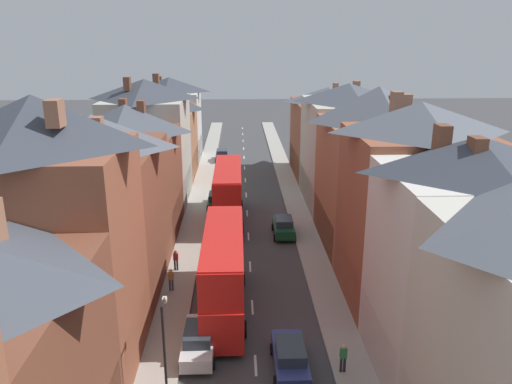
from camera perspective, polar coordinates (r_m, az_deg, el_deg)
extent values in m
cube|color=#A8A399|center=(51.66, -6.73, -1.68)|extent=(2.20, 104.00, 0.14)
cube|color=#A8A399|center=(51.82, 4.59, -1.55)|extent=(2.20, 104.00, 0.14)
cube|color=silver|center=(28.25, -0.05, -19.19)|extent=(0.14, 1.80, 0.01)
cube|color=silver|center=(33.26, -0.42, -13.02)|extent=(0.14, 1.80, 0.01)
cube|color=silver|center=(38.55, -0.68, -8.50)|extent=(0.14, 1.80, 0.01)
cube|color=silver|center=(44.03, -0.87, -5.09)|extent=(0.14, 1.80, 0.01)
cube|color=silver|center=(49.62, -1.02, -2.45)|extent=(0.14, 1.80, 0.01)
cube|color=silver|center=(55.30, -1.14, -0.34)|extent=(0.14, 1.80, 0.01)
cube|color=silver|center=(61.05, -1.23, 1.38)|extent=(0.14, 1.80, 0.01)
cube|color=silver|center=(66.83, -1.31, 2.79)|extent=(0.14, 1.80, 0.01)
cube|color=silver|center=(72.66, -1.38, 3.99)|extent=(0.14, 1.80, 0.01)
cube|color=silver|center=(78.50, -1.43, 5.00)|extent=(0.14, 1.80, 0.01)
cube|color=silver|center=(84.37, -1.48, 5.87)|extent=(0.14, 1.80, 0.01)
cube|color=silver|center=(90.26, -1.53, 6.63)|extent=(0.14, 1.80, 0.01)
cube|color=silver|center=(96.16, -1.56, 7.30)|extent=(0.14, 1.80, 0.01)
cube|color=#935138|center=(27.28, -22.24, -7.54)|extent=(8.00, 7.41, 11.89)
cube|color=olive|center=(28.27, -13.38, -15.77)|extent=(0.12, 6.82, 3.20)
pyramid|color=#383D47|center=(25.28, -24.09, 7.40)|extent=(8.00, 7.41, 2.43)
cube|color=#99664C|center=(23.18, -21.99, 8.33)|extent=(0.60, 0.90, 1.17)
cube|color=brown|center=(35.49, -17.32, -2.98)|extent=(8.00, 10.44, 9.94)
cube|color=navy|center=(35.95, -10.71, -8.02)|extent=(0.12, 9.60, 3.20)
pyramid|color=#565B66|center=(33.95, -18.24, 6.64)|extent=(8.00, 10.44, 2.16)
cube|color=#99664C|center=(31.21, -19.98, 6.92)|extent=(0.60, 0.90, 1.42)
cube|color=#99664C|center=(32.02, -17.64, 7.15)|extent=(0.60, 0.90, 1.16)
cube|color=brown|center=(44.70, -14.12, 0.87)|extent=(8.00, 9.24, 9.07)
cube|color=#1E5133|center=(44.95, -8.93, -2.65)|extent=(0.12, 8.51, 3.20)
pyramid|color=#474C56|center=(43.48, -14.68, 8.11)|extent=(8.00, 9.24, 2.37)
cube|color=brown|center=(45.74, -14.94, 9.41)|extent=(0.60, 0.90, 1.38)
cube|color=brown|center=(43.35, -12.97, 9.20)|extent=(0.60, 0.90, 1.47)
cube|color=#BCB7A8|center=(53.39, -12.20, 4.63)|extent=(8.00, 9.48, 10.82)
cube|color=olive|center=(53.79, -7.81, 0.76)|extent=(0.12, 8.72, 3.20)
pyramid|color=#383D47|center=(52.40, -12.64, 11.44)|extent=(8.00, 9.48, 1.93)
cube|color=brown|center=(54.42, -11.35, 12.44)|extent=(0.60, 0.90, 1.34)
cube|color=brown|center=(50.89, -14.50, 11.88)|extent=(0.60, 0.90, 1.30)
cube|color=#B2704C|center=(62.95, -10.66, 5.47)|extent=(8.00, 9.81, 8.32)
cube|color=black|center=(63.05, -6.98, 3.27)|extent=(0.12, 9.02, 3.20)
pyramid|color=#383D47|center=(62.10, -10.93, 10.24)|extent=(8.00, 9.81, 2.25)
cube|color=brown|center=(62.42, -10.14, 10.81)|extent=(0.60, 0.90, 1.07)
cube|color=brown|center=(60.44, -11.54, 10.59)|extent=(0.60, 0.90, 1.21)
cube|color=silver|center=(71.35, -9.68, 7.41)|extent=(8.00, 7.69, 9.55)
cube|color=#1E5133|center=(71.54, -6.42, 4.98)|extent=(0.12, 7.08, 3.20)
pyramid|color=#383D47|center=(70.60, -9.92, 12.00)|extent=(8.00, 7.69, 1.94)
cube|color=brown|center=(71.49, -10.96, 12.45)|extent=(0.60, 0.90, 1.08)
cube|color=silver|center=(27.14, 22.35, -8.94)|extent=(8.00, 7.13, 10.82)
cube|color=maroon|center=(27.69, 13.63, -16.56)|extent=(0.12, 6.56, 3.20)
pyramid|color=#383D47|center=(25.15, 23.97, 3.97)|extent=(8.00, 7.13, 1.67)
cube|color=brown|center=(25.03, 20.50, 5.79)|extent=(0.60, 0.90, 1.26)
cube|color=brown|center=(24.29, 23.95, 4.67)|extent=(0.60, 0.90, 0.93)
cube|color=#935138|center=(33.53, 17.23, -2.96)|extent=(8.00, 8.09, 11.25)
cube|color=maroon|center=(34.06, 10.26, -9.50)|extent=(0.12, 7.44, 3.20)
pyramid|color=#565B66|center=(31.94, 18.29, 8.15)|extent=(8.00, 8.09, 1.87)
cube|color=#99664C|center=(33.38, 16.70, 9.68)|extent=(0.60, 0.90, 1.18)
cube|color=#99664C|center=(33.14, 15.75, 9.85)|extent=(0.60, 0.90, 1.34)
cube|color=#A36042|center=(42.04, 13.19, 0.80)|extent=(8.00, 10.37, 10.34)
cube|color=#1E5133|center=(42.33, 7.69, -3.88)|extent=(0.12, 9.54, 3.20)
pyramid|color=#565B66|center=(40.71, 13.83, 9.70)|extent=(8.00, 10.37, 2.81)
cube|color=brown|center=(39.50, 15.62, 10.05)|extent=(0.60, 0.90, 0.96)
cube|color=#BCB7A8|center=(52.13, 10.20, 4.36)|extent=(8.00, 11.18, 10.68)
cube|color=olive|center=(52.40, 5.77, 0.39)|extent=(0.12, 10.29, 3.20)
pyramid|color=#474C56|center=(51.12, 10.58, 11.16)|extent=(8.00, 11.18, 1.74)
cube|color=#99664C|center=(52.67, 11.41, 11.82)|extent=(0.60, 0.90, 0.98)
cube|color=#935138|center=(63.10, 8.06, 6.04)|extent=(8.00, 11.38, 9.23)
cube|color=olive|center=(63.19, 4.42, 3.38)|extent=(0.12, 10.47, 3.20)
pyramid|color=#565B66|center=(62.27, 8.28, 11.00)|extent=(8.00, 11.38, 1.75)
cube|color=#99664C|center=(64.59, 9.08, 11.70)|extent=(0.60, 0.90, 1.15)
cube|color=red|center=(46.98, -3.18, -1.51)|extent=(2.44, 10.80, 2.50)
cube|color=red|center=(46.26, -3.23, 1.31)|extent=(2.44, 10.58, 2.30)
cube|color=red|center=(45.94, -3.25, 2.75)|extent=(2.39, 10.37, 0.10)
cube|color=#28333D|center=(52.01, -3.08, 0.61)|extent=(2.20, 0.10, 1.20)
cube|color=#28333D|center=(51.39, -3.12, 3.07)|extent=(2.20, 0.10, 1.10)
cube|color=#28333D|center=(46.94, -4.63, -1.23)|extent=(0.06, 9.18, 0.90)
cube|color=#28333D|center=(46.27, -4.70, 1.41)|extent=(0.06, 9.18, 0.90)
cube|color=yellow|center=(51.20, -3.13, 3.93)|extent=(1.34, 0.08, 0.32)
cylinder|color=black|center=(50.56, -4.47, -1.52)|extent=(0.30, 1.00, 1.00)
cylinder|color=black|center=(50.51, -1.71, -1.50)|extent=(0.30, 1.00, 1.00)
cylinder|color=black|center=(44.63, -4.79, -4.15)|extent=(0.30, 1.00, 1.00)
cylinder|color=black|center=(44.58, -1.64, -4.12)|extent=(0.30, 1.00, 1.00)
cube|color=red|center=(32.19, -3.67, -10.81)|extent=(2.44, 10.80, 2.50)
cube|color=red|center=(31.13, -3.76, -6.91)|extent=(2.44, 10.58, 2.30)
cube|color=red|center=(30.66, -3.80, -4.87)|extent=(2.39, 10.37, 0.10)
cube|color=#28333D|center=(36.91, -3.47, -6.61)|extent=(2.20, 0.10, 1.20)
cube|color=#28333D|center=(36.04, -3.53, -3.26)|extent=(2.20, 0.10, 1.10)
cube|color=#28333D|center=(32.13, -5.84, -10.42)|extent=(0.06, 9.18, 0.90)
cube|color=#28333D|center=(31.15, -5.96, -6.75)|extent=(0.06, 9.18, 0.90)
cube|color=yellow|center=(35.76, -3.56, -2.07)|extent=(1.34, 0.08, 0.32)
cylinder|color=black|center=(35.74, -5.48, -9.90)|extent=(0.30, 1.00, 1.00)
cylinder|color=black|center=(35.67, -1.51, -9.88)|extent=(0.30, 1.00, 1.00)
cylinder|color=black|center=(30.28, -6.17, -15.39)|extent=(0.30, 1.00, 1.00)
cylinder|color=black|center=(30.20, -1.38, -15.38)|extent=(0.30, 1.00, 1.00)
cube|color=navy|center=(70.32, -3.89, 4.08)|extent=(1.70, 3.96, 0.79)
cube|color=#28333D|center=(69.97, -3.91, 4.60)|extent=(1.46, 1.98, 0.60)
cylinder|color=black|center=(71.63, -4.54, 3.99)|extent=(0.20, 0.62, 0.62)
cylinder|color=black|center=(71.58, -3.17, 4.01)|extent=(0.20, 0.62, 0.62)
cylinder|color=black|center=(69.25, -4.62, 3.52)|extent=(0.20, 0.62, 0.62)
cylinder|color=black|center=(69.19, -3.21, 3.54)|extent=(0.20, 0.62, 0.62)
cube|color=silver|center=(28.95, -6.55, -16.64)|extent=(1.70, 4.58, 0.76)
cube|color=#28333D|center=(28.39, -6.64, -15.76)|extent=(1.46, 2.29, 0.60)
cylinder|color=black|center=(30.42, -7.98, -15.72)|extent=(0.20, 0.62, 0.62)
cylinder|color=black|center=(30.29, -4.66, -15.75)|extent=(0.20, 0.62, 0.62)
cylinder|color=black|center=(28.10, -8.57, -18.87)|extent=(0.20, 0.62, 0.62)
cylinder|color=black|center=(27.96, -4.91, -18.93)|extent=(0.20, 0.62, 0.62)
cube|color=#144728|center=(51.21, -4.53, -1.10)|extent=(1.70, 4.22, 0.69)
cube|color=#28333D|center=(50.81, -4.56, -0.48)|extent=(1.46, 2.11, 0.60)
cylinder|color=black|center=(52.60, -5.39, -1.01)|extent=(0.20, 0.62, 0.62)
cylinder|color=black|center=(52.53, -3.54, -0.99)|extent=(0.20, 0.62, 0.62)
cylinder|color=black|center=(50.13, -5.56, -1.95)|extent=(0.20, 0.62, 0.62)
cylinder|color=black|center=(50.05, -3.61, -1.93)|extent=(0.20, 0.62, 0.62)
cube|color=#144728|center=(44.06, 3.16, -4.11)|extent=(1.70, 4.05, 0.80)
cube|color=#28333D|center=(43.62, 3.20, -3.36)|extent=(1.46, 2.03, 0.60)
cylinder|color=black|center=(45.31, 1.94, -4.02)|extent=(0.20, 0.62, 0.62)
cylinder|color=black|center=(45.46, 4.08, -3.98)|extent=(0.20, 0.62, 0.62)
cylinder|color=black|center=(42.99, 2.17, -5.24)|extent=(0.20, 0.62, 0.62)
cylinder|color=black|center=(43.14, 4.43, -5.20)|extent=(0.20, 0.62, 0.62)
cube|color=navy|center=(27.66, 3.91, -18.46)|extent=(1.70, 4.41, 0.70)
cube|color=#28333D|center=(27.10, 3.99, -17.61)|extent=(1.46, 2.21, 0.60)
cylinder|color=black|center=(28.91, 1.85, -17.50)|extent=(0.20, 0.62, 0.62)
cylinder|color=black|center=(29.06, 5.36, -17.37)|extent=(0.20, 0.62, 0.62)
cylinder|color=black|center=(26.72, 2.27, -20.85)|extent=(0.20, 0.62, 0.62)
cylinder|color=black|center=(26.88, 6.14, -20.67)|extent=(0.20, 0.62, 0.62)
cylinder|color=#23232D|center=(27.72, 9.70, -18.86)|extent=(0.14, 0.14, 0.84)
cylinder|color=#23232D|center=(27.76, 10.08, -18.83)|extent=(0.14, 0.14, 0.84)
cube|color=#338447|center=(27.34, 9.97, -17.68)|extent=(0.36, 0.22, 0.54)
sphere|color=beige|center=(27.12, 10.01, -17.00)|extent=(0.22, 0.22, 0.22)
cylinder|color=#3D4256|center=(35.23, -9.80, -10.41)|extent=(0.14, 0.14, 0.84)
cylinder|color=#3D4256|center=(35.20, -9.51, -10.42)|extent=(0.14, 0.14, 0.84)
cube|color=#A87A38|center=(34.90, -9.71, -9.41)|extent=(0.36, 0.22, 0.54)
sphere|color=beige|center=(34.73, -9.75, -8.84)|extent=(0.22, 0.22, 0.22)
cylinder|color=#23232D|center=(38.00, -9.25, -8.22)|extent=(0.14, 0.14, 0.84)
cylinder|color=#23232D|center=(37.98, -8.98, -8.22)|extent=(0.14, 0.14, 0.84)
cube|color=red|center=(37.70, -9.17, -7.28)|extent=(0.36, 0.22, 0.54)
sphere|color=brown|center=(37.54, -9.20, -6.74)|extent=(0.22, 0.22, 0.22)
cylinder|color=black|center=(24.32, -10.37, -18.34)|extent=(0.12, 0.12, 5.50)
cylinder|color=black|center=(23.27, -10.58, -12.38)|extent=(0.08, 0.90, 0.08)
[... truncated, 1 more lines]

